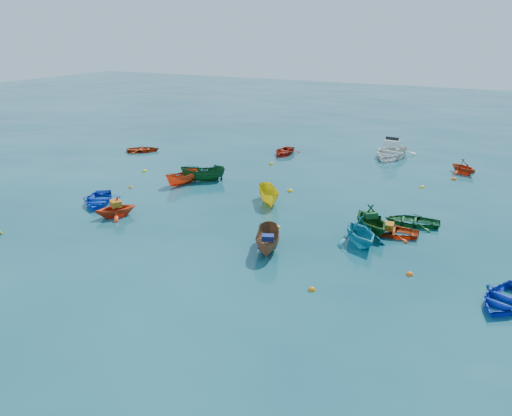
% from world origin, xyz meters
% --- Properties ---
extents(ground, '(160.00, 160.00, 0.00)m').
position_xyz_m(ground, '(0.00, 0.00, 0.00)').
color(ground, '#093942').
rests_on(ground, ground).
extents(dinghy_blue_sw, '(3.92, 4.22, 0.71)m').
position_xyz_m(dinghy_blue_sw, '(-9.95, 2.15, 0.00)').
color(dinghy_blue_sw, blue).
rests_on(dinghy_blue_sw, ground).
extents(sampan_brown_mid, '(2.29, 3.39, 1.23)m').
position_xyz_m(sampan_brown_mid, '(2.89, 0.66, 0.00)').
color(sampan_brown_mid, brown).
rests_on(sampan_brown_mid, ground).
extents(dinghy_blue_se, '(3.32, 3.91, 0.69)m').
position_xyz_m(dinghy_blue_se, '(13.85, 0.31, 0.00)').
color(dinghy_blue_se, '#0E29B0').
rests_on(dinghy_blue_se, ground).
extents(dinghy_orange_w, '(3.13, 3.21, 1.29)m').
position_xyz_m(dinghy_orange_w, '(-7.32, 0.83, 0.00)').
color(dinghy_orange_w, red).
rests_on(dinghy_orange_w, ground).
extents(sampan_yellow_mid, '(2.75, 3.23, 1.21)m').
position_xyz_m(sampan_yellow_mid, '(-0.19, 7.23, 0.00)').
color(sampan_yellow_mid, yellow).
rests_on(sampan_yellow_mid, ground).
extents(dinghy_green_e, '(3.35, 2.61, 0.64)m').
position_xyz_m(dinghy_green_e, '(8.76, 7.60, 0.00)').
color(dinghy_green_e, '#135227').
rests_on(dinghy_green_e, ground).
extents(dinghy_cyan_se, '(3.93, 4.00, 1.60)m').
position_xyz_m(dinghy_cyan_se, '(6.84, 3.56, 0.00)').
color(dinghy_cyan_se, teal).
rests_on(dinghy_cyan_se, ground).
extents(dinghy_red_nw, '(3.57, 3.37, 0.60)m').
position_xyz_m(dinghy_red_nw, '(-16.46, 14.70, 0.00)').
color(dinghy_red_nw, '#A2310D').
rests_on(dinghy_red_nw, ground).
extents(sampan_orange_n, '(1.79, 3.02, 1.10)m').
position_xyz_m(sampan_orange_n, '(-7.48, 8.01, 0.00)').
color(sampan_orange_n, '#E94716').
rests_on(sampan_orange_n, ground).
extents(dinghy_green_n, '(4.15, 4.20, 1.68)m').
position_xyz_m(dinghy_green_n, '(6.93, 5.33, 0.00)').
color(dinghy_green_n, '#0F4212').
rests_on(dinghy_green_n, ground).
extents(dinghy_red_ne, '(3.25, 2.51, 0.62)m').
position_xyz_m(dinghy_red_ne, '(7.98, 5.53, 0.00)').
color(dinghy_red_ne, red).
rests_on(dinghy_red_ne, ground).
extents(dinghy_red_far, '(2.50, 3.34, 0.66)m').
position_xyz_m(dinghy_red_far, '(-4.61, 19.69, 0.00)').
color(dinghy_red_far, '#AA1F0E').
rests_on(dinghy_red_far, ground).
extents(dinghy_orange_far, '(3.13, 3.08, 1.25)m').
position_xyz_m(dinghy_orange_far, '(10.30, 20.22, 0.00)').
color(dinghy_orange_far, red).
rests_on(dinghy_orange_far, ground).
extents(sampan_green_far, '(3.37, 2.85, 1.26)m').
position_xyz_m(sampan_green_far, '(-6.58, 9.39, 0.00)').
color(sampan_green_far, '#10451E').
rests_on(sampan_green_far, ground).
extents(motorboat_white, '(4.10, 5.41, 1.66)m').
position_xyz_m(motorboat_white, '(4.14, 22.96, 0.00)').
color(motorboat_white, silver).
rests_on(motorboat_white, ground).
extents(tarp_blue_a, '(0.71, 0.63, 0.28)m').
position_xyz_m(tarp_blue_a, '(2.94, 0.52, 0.76)').
color(tarp_blue_a, navy).
rests_on(tarp_blue_a, sampan_brown_mid).
extents(tarp_orange_a, '(0.94, 0.90, 0.36)m').
position_xyz_m(tarp_orange_a, '(-7.29, 0.87, 0.83)').
color(tarp_orange_a, '#BE6113').
rests_on(tarp_orange_a, dinghy_orange_w).
extents(tarp_green_b, '(0.85, 0.83, 0.33)m').
position_xyz_m(tarp_green_b, '(6.87, 5.40, 1.00)').
color(tarp_green_b, '#134C21').
rests_on(tarp_green_b, dinghy_green_n).
extents(tarp_orange_b, '(0.60, 0.74, 0.33)m').
position_xyz_m(tarp_orange_b, '(7.89, 5.52, 0.48)').
color(tarp_orange_b, '#B16C12').
rests_on(tarp_orange_b, dinghy_red_ne).
extents(buoy_ye_a, '(0.29, 0.29, 0.29)m').
position_xyz_m(buoy_ye_a, '(2.10, 3.62, 0.00)').
color(buoy_ye_a, yellow).
rests_on(buoy_ye_a, ground).
extents(buoy_or_b, '(0.33, 0.33, 0.33)m').
position_xyz_m(buoy_or_b, '(6.36, -2.20, 0.00)').
color(buoy_or_b, orange).
rests_on(buoy_or_b, ground).
extents(buoy_ye_b, '(0.38, 0.38, 0.38)m').
position_xyz_m(buoy_ye_b, '(-12.11, 9.45, 0.00)').
color(buoy_ye_b, yellow).
rests_on(buoy_ye_b, ground).
extents(buoy_or_c, '(0.29, 0.29, 0.29)m').
position_xyz_m(buoy_or_c, '(-10.31, 5.68, 0.00)').
color(buoy_or_c, orange).
rests_on(buoy_or_c, ground).
extents(buoy_ye_c, '(0.39, 0.39, 0.39)m').
position_xyz_m(buoy_ye_c, '(0.12, 10.01, 0.00)').
color(buoy_ye_c, yellow).
rests_on(buoy_ye_c, ground).
extents(buoy_or_d, '(0.33, 0.33, 0.33)m').
position_xyz_m(buoy_or_d, '(9.87, 1.17, 0.00)').
color(buoy_or_d, '#FF610D').
rests_on(buoy_or_d, ground).
extents(buoy_ye_d, '(0.39, 0.39, 0.39)m').
position_xyz_m(buoy_ye_d, '(-4.14, 15.98, 0.00)').
color(buoy_ye_d, gold).
rests_on(buoy_ye_d, ground).
extents(buoy_or_e, '(0.37, 0.37, 0.37)m').
position_xyz_m(buoy_or_e, '(9.89, 18.12, 0.00)').
color(buoy_or_e, '#EE5E0C').
rests_on(buoy_or_e, ground).
extents(buoy_ye_e, '(0.32, 0.32, 0.32)m').
position_xyz_m(buoy_ye_e, '(8.12, 15.05, 0.00)').
color(buoy_ye_e, yellow).
rests_on(buoy_ye_e, ground).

